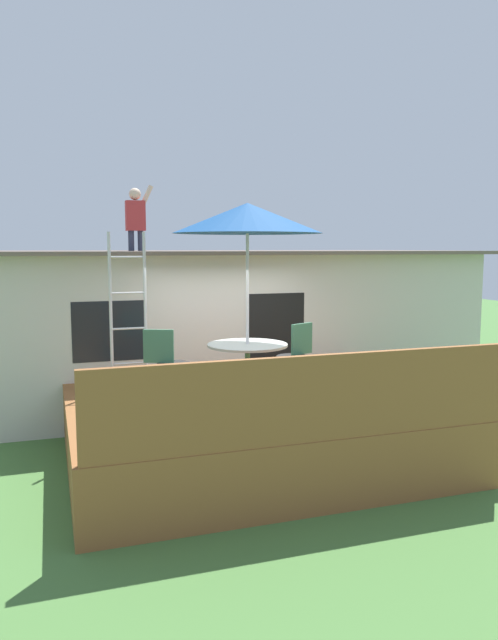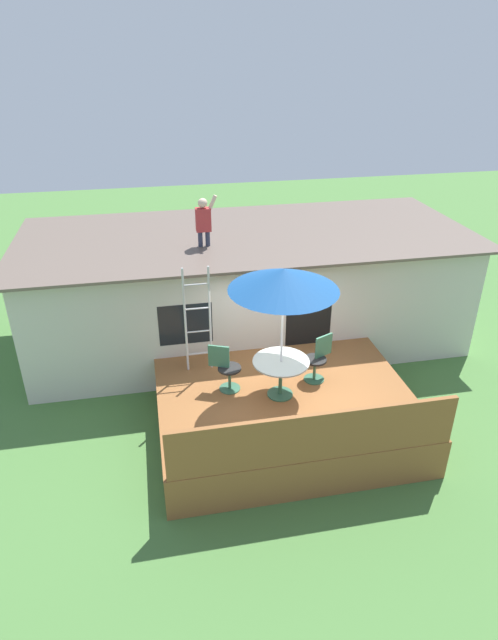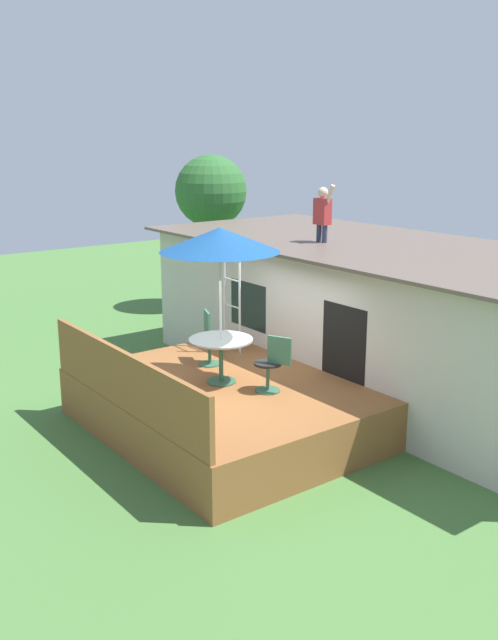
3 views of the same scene
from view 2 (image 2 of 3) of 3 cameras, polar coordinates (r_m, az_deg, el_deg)
name	(u,v)px [view 2 (image 2 of 3)]	position (r m, az deg, el deg)	size (l,w,h in m)	color
ground_plane	(282,423)	(10.68, 3.57, -11.01)	(40.00, 40.00, 0.00)	#477538
house	(247,287)	(12.98, -0.21, 3.58)	(10.50, 4.50, 2.73)	beige
deck	(283,407)	(10.44, 3.64, -9.29)	(4.74, 3.97, 0.80)	brown
deck_railing	(316,437)	(8.47, 7.15, -12.37)	(4.64, 0.08, 0.90)	brown
patio_table	(281,368)	(9.75, 3.43, -5.19)	(1.04, 1.04, 0.74)	#33664C
patio_umbrella	(284,279)	(8.92, 3.75, 4.36)	(1.90, 1.90, 2.54)	silver
step_ladder	(198,320)	(10.31, -5.51, -0.01)	(0.52, 0.04, 2.20)	silver
person_figure	(204,219)	(11.52, -4.88, 10.76)	(0.47, 0.20, 1.11)	#33384C
patio_chair_left	(226,368)	(9.99, -2.52, -5.17)	(0.60, 0.44, 0.92)	#33664C
patio_chair_right	(318,359)	(10.35, 7.41, -4.12)	(0.59, 0.44, 0.92)	#33664C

